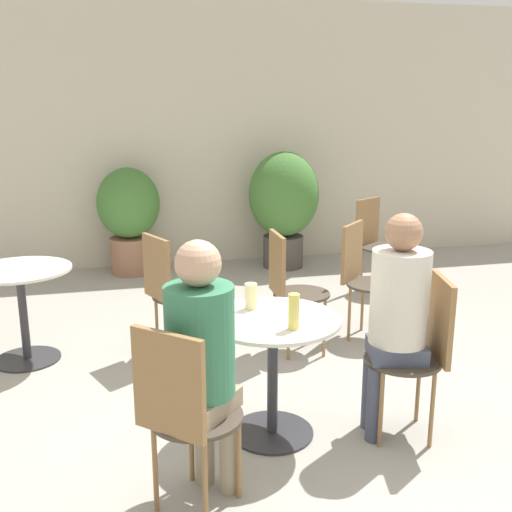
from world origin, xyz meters
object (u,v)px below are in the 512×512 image
bistro_chair_5 (374,236)px  beer_glass_0 (294,312)px  bistro_chair_0 (183,406)px  bistro_chair_3 (289,282)px  cafe_table_near (273,351)px  beer_glass_1 (251,296)px  potted_plant_0 (129,213)px  bistro_chair_2 (362,270)px  potted_plant_1 (284,201)px  seated_person_0 (202,350)px  seated_person_1 (397,307)px  cafe_table_far (21,295)px  bistro_chair_1 (422,343)px  bistro_chair_4 (169,285)px

bistro_chair_5 → beer_glass_0: bearing=-152.8°
bistro_chair_0 → bistro_chair_3: 1.96m
cafe_table_near → beer_glass_1: (-0.08, 0.18, 0.27)m
potted_plant_0 → bistro_chair_2: bearing=-53.8°
bistro_chair_5 → bistro_chair_3: bearing=-164.7°
bistro_chair_3 → potted_plant_1: (0.65, 2.41, 0.21)m
beer_glass_0 → cafe_table_near: bearing=108.1°
bistro_chair_2 → beer_glass_0: bistro_chair_2 is taller
cafe_table_near → potted_plant_1: size_ratio=0.56×
bistro_chair_5 → potted_plant_0: size_ratio=0.79×
bistro_chair_3 → bistro_chair_5: size_ratio=1.00×
seated_person_0 → seated_person_1: bearing=-120.0°
cafe_table_far → potted_plant_0: 2.39m
beer_glass_1 → beer_glass_0: bearing=-68.5°
seated_person_1 → bistro_chair_0: bearing=-56.6°
cafe_table_far → bistro_chair_2: bearing=-3.0°
cafe_table_far → bistro_chair_1: (2.30, -1.59, 0.06)m
bistro_chair_0 → potted_plant_0: (-0.10, 4.24, 0.13)m
cafe_table_far → bistro_chair_4: size_ratio=0.79×
bistro_chair_3 → bistro_chair_5: bearing=-43.7°
beer_glass_0 → potted_plant_1: (1.00, 3.70, -0.03)m
cafe_table_near → bistro_chair_0: bearing=-133.4°
bistro_chair_2 → bistro_chair_3: bearing=149.2°
bistro_chair_1 → seated_person_0: size_ratio=0.73×
cafe_table_far → bistro_chair_3: bistro_chair_3 is taller
bistro_chair_5 → beer_glass_1: bistro_chair_5 is taller
bistro_chair_5 → potted_plant_1: 1.28m
seated_person_1 → bistro_chair_1: bearing=90.0°
bistro_chair_0 → potted_plant_1: size_ratio=0.70×
bistro_chair_4 → potted_plant_1: potted_plant_1 is taller
potted_plant_0 → cafe_table_near: bearing=-79.7°
bistro_chair_5 → bistro_chair_2: bearing=-149.1°
bistro_chair_4 → beer_glass_1: (0.37, -1.05, 0.22)m
bistro_chair_1 → beer_glass_0: 0.78m
cafe_table_far → beer_glass_1: (1.41, -1.23, 0.27)m
bistro_chair_5 → bistro_chair_1: bearing=-139.6°
bistro_chair_4 → potted_plant_1: size_ratio=0.70×
bistro_chair_2 → bistro_chair_4: (-1.53, -0.04, 0.00)m
cafe_table_near → seated_person_0: bearing=-133.4°
seated_person_1 → bistro_chair_2: bearing=177.0°
beer_glass_1 → potted_plant_1: size_ratio=0.11×
cafe_table_far → bistro_chair_4: bistro_chair_4 is taller
seated_person_0 → bistro_chair_4: bearing=-46.8°
bistro_chair_2 → bistro_chair_3: (-0.66, -0.17, 0.00)m
beer_glass_0 → beer_glass_1: (-0.14, 0.36, -0.02)m
beer_glass_1 → bistro_chair_4: bearing=109.5°
cafe_table_near → bistro_chair_0: bistro_chair_0 is taller
bistro_chair_2 → beer_glass_1: (-1.16, -1.09, 0.22)m
cafe_table_far → cafe_table_near: bearing=-43.2°
cafe_table_near → potted_plant_1: bearing=73.1°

